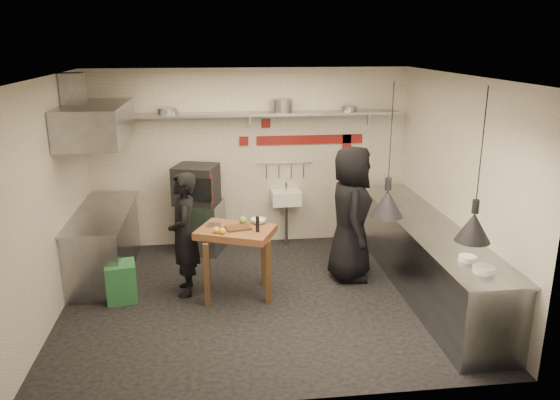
{
  "coord_description": "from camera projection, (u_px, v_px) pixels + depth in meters",
  "views": [
    {
      "loc": [
        -0.56,
        -6.37,
        3.22
      ],
      "look_at": [
        0.25,
        0.3,
        1.23
      ],
      "focal_mm": 35.0,
      "sensor_mm": 36.0,
      "label": 1
    }
  ],
  "objects": [
    {
      "name": "oven_door",
      "position": [
        198.0,
        189.0,
        8.05
      ],
      "size": [
        0.43,
        0.16,
        0.46
      ],
      "primitive_type": "cube",
      "rotation": [
        0.0,
        0.0,
        -0.31
      ],
      "color": "maroon",
      "rests_on": "combi_oven"
    },
    {
      "name": "shelf_bracket_right",
      "position": [
        369.0,
        117.0,
        8.66
      ],
      "size": [
        0.04,
        0.06,
        0.24
      ],
      "primitive_type": "cube",
      "color": "gray",
      "rests_on": "wall_back"
    },
    {
      "name": "shelf_bracket_mid",
      "position": [
        250.0,
        119.0,
        8.44
      ],
      "size": [
        0.04,
        0.06,
        0.24
      ],
      "primitive_type": "cube",
      "color": "gray",
      "rests_on": "wall_back"
    },
    {
      "name": "plate_stack",
      "position": [
        484.0,
        269.0,
        5.55
      ],
      "size": [
        0.22,
        0.22,
        0.07
      ],
      "primitive_type": "cylinder",
      "rotation": [
        0.0,
        0.0,
        0.01
      ],
      "color": "white",
      "rests_on": "counter_right_top"
    },
    {
      "name": "wall_front",
      "position": [
        285.0,
        261.0,
        4.65
      ],
      "size": [
        5.0,
        0.04,
        2.8
      ],
      "primitive_type": "cube",
      "color": "beige",
      "rests_on": "floor"
    },
    {
      "name": "wall_back",
      "position": [
        250.0,
        158.0,
        8.64
      ],
      "size": [
        5.0,
        0.04,
        2.8
      ],
      "primitive_type": "cube",
      "color": "beige",
      "rests_on": "floor"
    },
    {
      "name": "counter_left_top",
      "position": [
        101.0,
        212.0,
        7.53
      ],
      "size": [
        0.76,
        2.0,
        0.03
      ],
      "primitive_type": "cube",
      "color": "gray",
      "rests_on": "counter_left"
    },
    {
      "name": "pan_right",
      "position": [
        349.0,
        109.0,
        8.43
      ],
      "size": [
        0.27,
        0.27,
        0.08
      ],
      "primitive_type": "cylinder",
      "rotation": [
        0.0,
        0.0,
        0.19
      ],
      "color": "gray",
      "rests_on": "back_shelf"
    },
    {
      "name": "ceiling",
      "position": [
        261.0,
        77.0,
        6.25
      ],
      "size": [
        5.0,
        5.0,
        0.0
      ],
      "primitive_type": "plane",
      "color": "beige",
      "rests_on": "floor"
    },
    {
      "name": "small_bowl_right",
      "position": [
        468.0,
        258.0,
        5.85
      ],
      "size": [
        0.25,
        0.25,
        0.05
      ],
      "primitive_type": "cylinder",
      "rotation": [
        0.0,
        0.0,
        -0.33
      ],
      "color": "white",
      "rests_on": "counter_right_top"
    },
    {
      "name": "lemon_b",
      "position": [
        223.0,
        231.0,
        6.68
      ],
      "size": [
        0.1,
        0.1,
        0.08
      ],
      "primitive_type": "sphere",
      "rotation": [
        0.0,
        0.0,
        0.36
      ],
      "color": "gold",
      "rests_on": "prep_table"
    },
    {
      "name": "prep_table",
      "position": [
        237.0,
        262.0,
        7.01
      ],
      "size": [
        1.1,
        0.95,
        0.92
      ],
      "primitive_type": null,
      "rotation": [
        0.0,
        0.0,
        -0.4
      ],
      "color": "brown",
      "rests_on": "floor"
    },
    {
      "name": "bowl",
      "position": [
        259.0,
        221.0,
        7.06
      ],
      "size": [
        0.23,
        0.23,
        0.06
      ],
      "primitive_type": "imported",
      "rotation": [
        0.0,
        0.0,
        0.19
      ],
      "color": "white",
      "rests_on": "prep_table"
    },
    {
      "name": "heat_lamp_near",
      "position": [
        390.0,
        151.0,
        5.77
      ],
      "size": [
        0.41,
        0.41,
        1.45
      ],
      "primitive_type": null,
      "rotation": [
        0.0,
        0.0,
        0.15
      ],
      "color": "black",
      "rests_on": "ceiling"
    },
    {
      "name": "lemon_a",
      "position": [
        216.0,
        230.0,
        6.71
      ],
      "size": [
        0.1,
        0.1,
        0.08
      ],
      "primitive_type": "sphere",
      "rotation": [
        0.0,
        0.0,
        -0.27
      ],
      "color": "gold",
      "rests_on": "prep_table"
    },
    {
      "name": "oven_stand",
      "position": [
        201.0,
        227.0,
        8.52
      ],
      "size": [
        0.77,
        0.73,
        0.8
      ],
      "primitive_type": "cube",
      "rotation": [
        0.0,
        0.0,
        -0.31
      ],
      "color": "gray",
      "rests_on": "floor"
    },
    {
      "name": "green_bin",
      "position": [
        121.0,
        282.0,
        6.94
      ],
      "size": [
        0.43,
        0.43,
        0.5
      ],
      "primitive_type": "cube",
      "rotation": [
        0.0,
        0.0,
        0.18
      ],
      "color": "#236234",
      "rests_on": "floor"
    },
    {
      "name": "chef_right",
      "position": [
        351.0,
        214.0,
        7.41
      ],
      "size": [
        0.71,
        0.98,
        1.87
      ],
      "primitive_type": "imported",
      "rotation": [
        0.0,
        0.0,
        1.44
      ],
      "color": "black",
      "rests_on": "floor"
    },
    {
      "name": "counter_left",
      "position": [
        104.0,
        244.0,
        7.67
      ],
      "size": [
        0.7,
        1.9,
        0.9
      ],
      "primitive_type": "cube",
      "color": "gray",
      "rests_on": "floor"
    },
    {
      "name": "chef_left",
      "position": [
        184.0,
        234.0,
        6.99
      ],
      "size": [
        0.42,
        0.61,
        1.62
      ],
      "primitive_type": "imported",
      "rotation": [
        0.0,
        0.0,
        -1.52
      ],
      "color": "black",
      "rests_on": "floor"
    },
    {
      "name": "red_band_vert",
      "position": [
        346.0,
        168.0,
        8.86
      ],
      "size": [
        0.14,
        0.02,
        1.1
      ],
      "primitive_type": "cube",
      "color": "maroon",
      "rests_on": "wall_back"
    },
    {
      "name": "counter_right",
      "position": [
        426.0,
        258.0,
        7.17
      ],
      "size": [
        0.7,
        3.8,
        0.9
      ],
      "primitive_type": "cube",
      "color": "gray",
      "rests_on": "floor"
    },
    {
      "name": "back_shelf",
      "position": [
        250.0,
        114.0,
        8.27
      ],
      "size": [
        4.6,
        0.34,
        0.04
      ],
      "primitive_type": "cube",
      "color": "gray",
      "rests_on": "wall_back"
    },
    {
      "name": "wall_left",
      "position": [
        49.0,
        201.0,
        6.36
      ],
      "size": [
        0.04,
        4.2,
        2.8
      ],
      "primitive_type": "cube",
      "color": "beige",
      "rests_on": "floor"
    },
    {
      "name": "sink_drain",
      "position": [
        286.0,
        224.0,
        8.8
      ],
      "size": [
        0.06,
        0.06,
        0.66
      ],
      "primitive_type": "cylinder",
      "color": "gray",
      "rests_on": "floor"
    },
    {
      "name": "veg_ball",
      "position": [
        243.0,
        220.0,
        7.04
      ],
      "size": [
        0.12,
        0.12,
        0.1
      ],
      "primitive_type": "sphere",
      "rotation": [
        0.0,
        0.0,
        0.12
      ],
      "color": "#649241",
      "rests_on": "prep_table"
    },
    {
      "name": "extractor_hood",
      "position": [
        96.0,
        123.0,
        7.19
      ],
      "size": [
        0.78,
        1.6,
        0.5
      ],
      "primitive_type": "cube",
      "color": "gray",
      "rests_on": "ceiling"
    },
    {
      "name": "red_tile_a",
      "position": [
        266.0,
        123.0,
        8.5
      ],
      "size": [
        0.14,
        0.02,
        0.14
      ],
      "primitive_type": "cube",
      "color": "maroon",
      "rests_on": "wall_back"
    },
    {
      "name": "sink_tap",
      "position": [
        286.0,
        187.0,
        8.66
      ],
      "size": [
        0.03,
        0.03,
        0.14
      ],
      "primitive_type": "cylinder",
      "color": "gray",
      "rests_on": "hand_sink"
    },
    {
      "name": "counter_right_top",
      "position": [
        428.0,
        225.0,
        7.03
      ],
      "size": [
        0.76,
        3.9,
        0.03
      ],
      "primitive_type": "cube",
      "color": "gray",
      "rests_on": "counter_right"
    },
    {
      "name": "pepper_mill",
      "position": [
        258.0,
        224.0,
        6.73
      ],
      "size": [
        0.05,
        0.05,
        0.2
      ],
      "primitive_type": "cylinder",
      "rotation": [
        0.0,
        0.0,
        -0.06
      ],
      "color": "black",
      "rests_on": "prep_table"
    },
    {
      "name": "hood_duct",
      "position": [
        73.0,
        93.0,
        7.04
      ],
      "size": [
        0.28,
        0.28,
        0.5
      ],
      "primitive_type": "cube",
      "color": "gray",
      "rests_on": "ceiling"
    },
    {
      "name": "stock_pot",
      "position": [
        282.0,
        106.0,
        8.29
      ],
      "size": [
        0.39,
        0.39,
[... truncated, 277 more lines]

